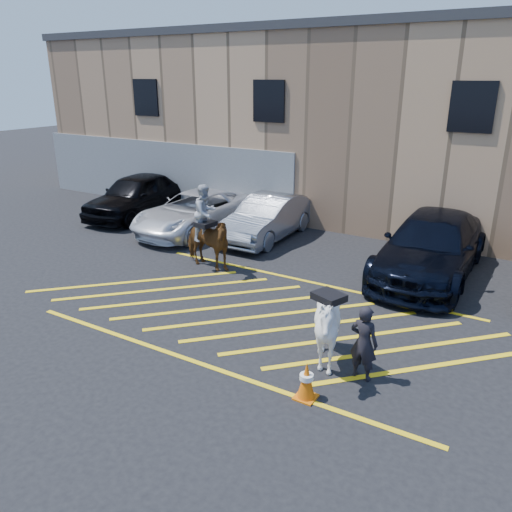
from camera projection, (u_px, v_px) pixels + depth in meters
The scene contains 11 objects.
ground at pixel (270, 311), 12.33m from camera, with size 90.00×90.00×0.00m, color black.
car_black_suv at pixel (136, 195), 20.45m from camera, with size 2.05×5.09×1.73m, color black.
car_white_pickup at pixel (195, 212), 18.46m from camera, with size 2.42×5.25×1.46m, color silver.
car_silver_sedan at pixel (268, 218), 17.65m from camera, with size 1.60×4.59×1.51m, color gray.
car_blue_suv at pixel (431, 246), 14.34m from camera, with size 2.43×5.99×1.74m, color black.
handler at pixel (364, 343), 9.38m from camera, with size 0.55×0.36×1.52m, color black.
warehouse at pixel (411, 122), 20.78m from camera, with size 32.42×10.20×7.30m.
hatching_zone at pixel (264, 316), 12.08m from camera, with size 12.60×5.12×0.01m.
mounted_bay at pixel (206, 235), 14.75m from camera, with size 2.05×1.15×2.56m.
saddled_white at pixel (327, 328), 9.71m from camera, with size 1.86×1.96×1.72m.
traffic_cone at pixel (306, 381), 8.91m from camera, with size 0.39×0.39×0.73m.
Camera 1 is at (5.37, -9.74, 5.50)m, focal length 35.00 mm.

